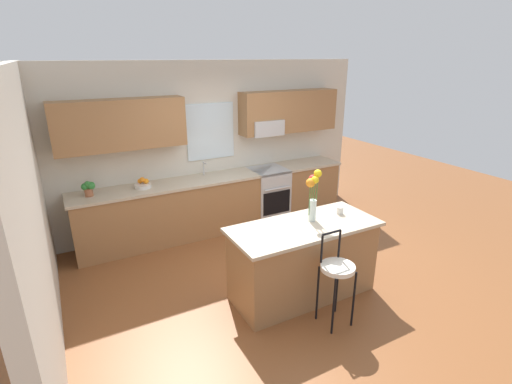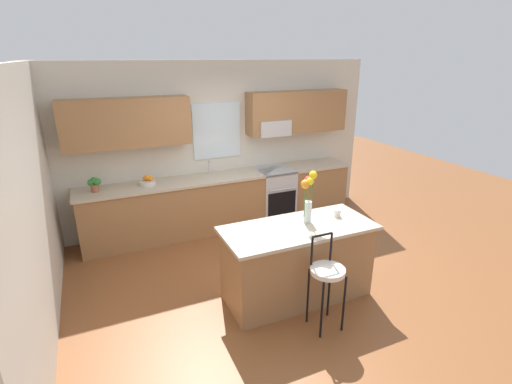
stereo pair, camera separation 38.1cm
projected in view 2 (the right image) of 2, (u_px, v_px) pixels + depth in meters
ground_plane at (268, 276)px, 5.03m from camera, size 14.00×14.00×0.00m
wall_left at (31, 203)px, 3.86m from camera, size 0.12×4.60×2.70m
back_wall_assembly at (218, 136)px, 6.23m from camera, size 5.60×0.50×2.70m
counter_run at (225, 201)px, 6.34m from camera, size 4.56×0.64×0.92m
sink_faucet at (209, 166)px, 6.18m from camera, size 0.02×0.13×0.23m
oven_range at (274, 194)px, 6.67m from camera, size 0.60×0.64×0.92m
kitchen_island at (297, 262)px, 4.49m from camera, size 1.77×0.78×0.92m
bar_stool_near at (327, 275)px, 3.91m from camera, size 0.36×0.36×1.04m
flower_vase at (308, 193)px, 4.32m from camera, size 0.19×0.14×0.62m
mug_ceramic at (337, 213)px, 4.59m from camera, size 0.08×0.08×0.09m
fruit_bowl_oranges at (148, 182)px, 5.71m from camera, size 0.24×0.24×0.16m
potted_plant_small at (94, 184)px, 5.40m from camera, size 0.18×0.12×0.22m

